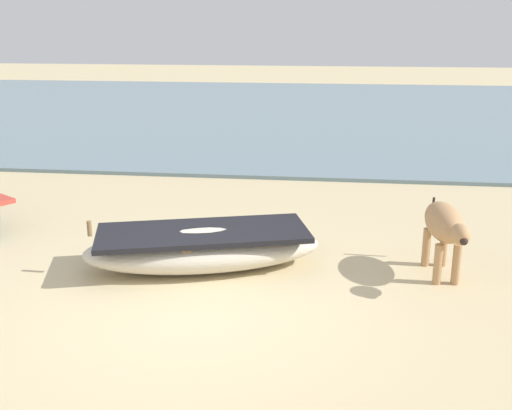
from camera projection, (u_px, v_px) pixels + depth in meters
ground at (197, 306)px, 7.23m from camera, size 80.00×80.00×0.00m
sea_water at (292, 111)px, 22.46m from camera, size 60.00×20.00×0.08m
fishing_boat_3 at (203, 248)px, 8.24m from camera, size 3.33×1.95×0.74m
cow_second_adult_tan at (445, 226)px, 7.88m from camera, size 0.52×1.47×0.95m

